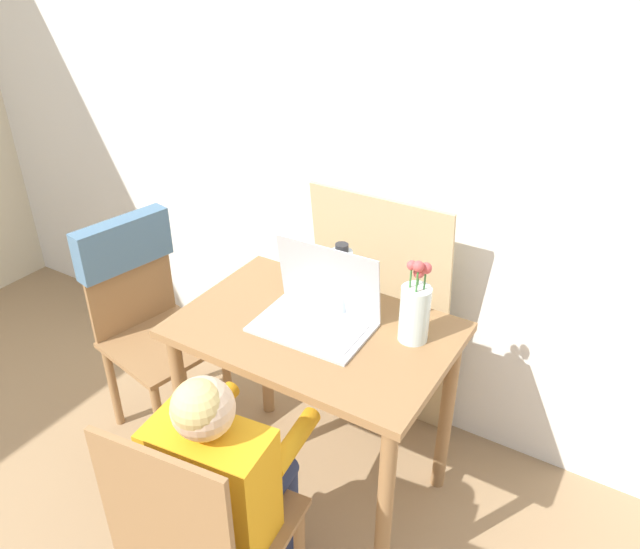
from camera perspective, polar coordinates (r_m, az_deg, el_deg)
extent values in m
cube|color=white|center=(2.40, 3.90, 13.70)|extent=(6.40, 0.05, 2.50)
cube|color=olive|center=(2.07, -0.47, -5.12)|extent=(0.90, 0.60, 0.03)
cylinder|color=olive|center=(2.35, -12.35, -12.49)|extent=(0.05, 0.05, 0.71)
cylinder|color=olive|center=(2.02, 5.91, -20.83)|extent=(0.05, 0.05, 0.71)
cylinder|color=olive|center=(2.64, -5.00, -6.39)|extent=(0.05, 0.05, 0.71)
cylinder|color=olive|center=(2.35, 11.47, -12.37)|extent=(0.05, 0.05, 0.71)
cube|color=olive|center=(1.93, -9.32, -21.96)|extent=(0.44, 0.44, 0.02)
cube|color=olive|center=(1.65, -13.92, -21.21)|extent=(0.38, 0.06, 0.47)
cylinder|color=olive|center=(2.24, -10.22, -20.67)|extent=(0.04, 0.04, 0.41)
cube|color=olive|center=(2.62, -14.06, -6.16)|extent=(0.47, 0.47, 0.02)
cube|color=olive|center=(2.63, -17.08, -0.09)|extent=(0.09, 0.38, 0.47)
cylinder|color=olive|center=(2.57, -14.42, -13.18)|extent=(0.04, 0.04, 0.41)
cylinder|color=olive|center=(2.71, -8.44, -9.79)|extent=(0.04, 0.04, 0.41)
cylinder|color=olive|center=(2.80, -18.40, -9.65)|extent=(0.04, 0.04, 0.41)
cylinder|color=olive|center=(2.93, -12.73, -6.75)|extent=(0.04, 0.04, 0.41)
cube|color=slate|center=(2.56, -17.56, 2.70)|extent=(0.15, 0.40, 0.20)
cube|color=orange|center=(1.78, -9.84, -18.20)|extent=(0.35, 0.22, 0.36)
sphere|color=beige|center=(1.60, -10.66, -11.95)|extent=(0.16, 0.16, 0.16)
sphere|color=#D8BC72|center=(1.58, -11.04, -11.72)|extent=(0.14, 0.14, 0.14)
cylinder|color=navy|center=(1.95, -5.09, -19.50)|extent=(0.12, 0.29, 0.09)
cylinder|color=navy|center=(2.01, -8.97, -17.99)|extent=(0.12, 0.29, 0.09)
cylinder|color=navy|center=(2.20, -2.91, -20.84)|extent=(0.08, 0.08, 0.43)
cylinder|color=navy|center=(2.25, -6.47, -19.51)|extent=(0.08, 0.08, 0.43)
cylinder|color=orange|center=(1.84, -2.39, -14.99)|extent=(0.08, 0.24, 0.06)
cylinder|color=orange|center=(1.95, -9.94, -12.33)|extent=(0.08, 0.24, 0.06)
cube|color=#B2B2B7|center=(2.05, -0.73, -4.83)|extent=(0.38, 0.26, 0.01)
cube|color=silver|center=(2.05, -0.73, -4.69)|extent=(0.33, 0.19, 0.00)
cube|color=#B2B2B7|center=(2.06, 0.77, -0.38)|extent=(0.38, 0.05, 0.25)
cube|color=silver|center=(2.06, 0.82, -0.32)|extent=(0.34, 0.05, 0.22)
cylinder|color=silver|center=(1.98, 8.64, -3.59)|extent=(0.10, 0.10, 0.19)
cylinder|color=#3D7A38|center=(1.95, 9.39, -2.31)|extent=(0.01, 0.01, 0.22)
sphere|color=#CC4C4C|center=(1.89, 9.67, 0.57)|extent=(0.04, 0.04, 0.04)
cylinder|color=#3D7A38|center=(1.97, 8.80, -2.28)|extent=(0.01, 0.01, 0.19)
sphere|color=#CC4C4C|center=(1.92, 9.02, 0.15)|extent=(0.04, 0.04, 0.04)
cylinder|color=#3D7A38|center=(1.95, 8.14, -2.09)|extent=(0.01, 0.01, 0.23)
sphere|color=#CC4C4C|center=(1.89, 8.38, 0.85)|extent=(0.03, 0.03, 0.03)
cylinder|color=#3D7A38|center=(1.93, 8.70, -2.37)|extent=(0.01, 0.01, 0.24)
sphere|color=#CC4C4C|center=(1.86, 8.98, 0.74)|extent=(0.03, 0.03, 0.03)
cylinder|color=silver|center=(2.08, 1.95, -0.65)|extent=(0.07, 0.07, 0.23)
cylinder|color=#262628|center=(2.02, 2.01, 2.47)|extent=(0.04, 0.04, 0.03)
cube|color=tan|center=(2.52, 5.59, -3.62)|extent=(0.57, 0.16, 1.07)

